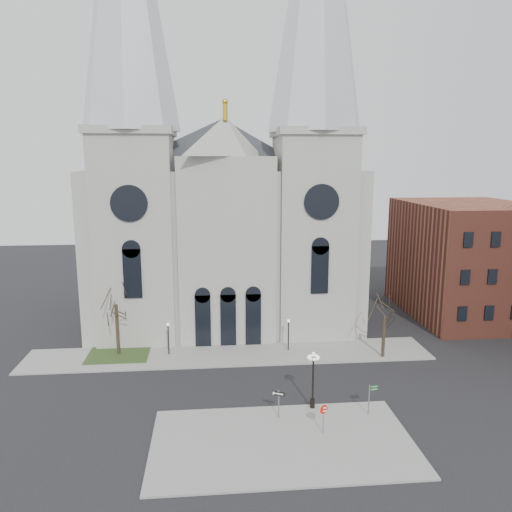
{
  "coord_description": "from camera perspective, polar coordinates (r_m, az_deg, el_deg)",
  "views": [
    {
      "loc": [
        -1.7,
        -35.93,
        19.2
      ],
      "look_at": [
        2.38,
        8.0,
        10.63
      ],
      "focal_mm": 35.0,
      "sensor_mm": 36.0,
      "label": 1
    }
  ],
  "objects": [
    {
      "name": "stop_sign",
      "position": [
        37.05,
        7.72,
        -17.25
      ],
      "size": [
        0.8,
        0.08,
        2.2
      ],
      "rotation": [
        0.0,
        0.0,
        0.02
      ],
      "color": "slate",
      "rests_on": "sidewalk_near"
    },
    {
      "name": "street_name_sign",
      "position": [
        40.11,
        12.91,
        -15.43
      ],
      "size": [
        0.75,
        0.19,
        2.38
      ],
      "rotation": [
        0.0,
        0.0,
        0.18
      ],
      "color": "slate",
      "rests_on": "sidewalk_near"
    },
    {
      "name": "sidewalk_near",
      "position": [
        36.67,
        3.03,
        -20.47
      ],
      "size": [
        18.0,
        10.0,
        0.14
      ],
      "primitive_type": "cube",
      "color": "gray",
      "rests_on": "ground"
    },
    {
      "name": "tree_right",
      "position": [
        50.14,
        14.5,
        -6.45
      ],
      "size": [
        3.2,
        3.2,
        6.0
      ],
      "color": "black",
      "rests_on": "ground"
    },
    {
      "name": "one_way_sign",
      "position": [
        38.78,
        2.61,
        -16.01
      ],
      "size": [
        0.88,
        0.42,
        2.16
      ],
      "rotation": [
        0.0,
        0.0,
        -0.42
      ],
      "color": "slate",
      "rests_on": "sidewalk_near"
    },
    {
      "name": "sidewalk_far",
      "position": [
        50.71,
        -3.05,
        -11.19
      ],
      "size": [
        40.0,
        6.0,
        0.14
      ],
      "primitive_type": "cube",
      "color": "gray",
      "rests_on": "ground"
    },
    {
      "name": "ped_lamp_right",
      "position": [
        50.92,
        3.73,
        -8.38
      ],
      "size": [
        0.32,
        0.32,
        3.26
      ],
      "color": "black",
      "rests_on": "sidewalk_far"
    },
    {
      "name": "cathedral",
      "position": [
        58.82,
        -3.71,
        10.27
      ],
      "size": [
        33.0,
        26.66,
        54.0
      ],
      "color": "#A19F96",
      "rests_on": "ground"
    },
    {
      "name": "tree_left",
      "position": [
        50.69,
        -15.73,
        -5.01
      ],
      "size": [
        3.2,
        3.2,
        7.5
      ],
      "color": "black",
      "rests_on": "ground"
    },
    {
      "name": "grass_patch",
      "position": [
        52.43,
        -15.42,
        -10.8
      ],
      "size": [
        6.0,
        5.0,
        0.18
      ],
      "primitive_type": "cube",
      "color": "#29421C",
      "rests_on": "ground"
    },
    {
      "name": "ped_lamp_left",
      "position": [
        50.52,
        -9.99,
        -8.69
      ],
      "size": [
        0.32,
        0.32,
        3.26
      ],
      "color": "black",
      "rests_on": "sidewalk_far"
    },
    {
      "name": "ground",
      "position": [
        40.77,
        -2.4,
        -17.11
      ],
      "size": [
        160.0,
        160.0,
        0.0
      ],
      "primitive_type": "plane",
      "color": "black",
      "rests_on": "ground"
    },
    {
      "name": "globe_lamp",
      "position": [
        39.7,
        6.55,
        -13.12
      ],
      "size": [
        1.07,
        1.07,
        4.59
      ],
      "rotation": [
        0.0,
        0.0,
        -0.09
      ],
      "color": "black",
      "rests_on": "sidewalk_near"
    },
    {
      "name": "bg_building_brick",
      "position": [
        67.15,
        22.97,
        -0.36
      ],
      "size": [
        14.0,
        18.0,
        14.0
      ],
      "primitive_type": "cube",
      "color": "brown",
      "rests_on": "ground"
    }
  ]
}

